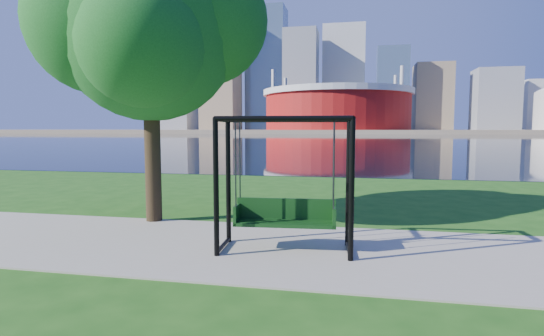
# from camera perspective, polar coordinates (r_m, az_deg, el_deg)

# --- Properties ---
(ground) EXTENTS (900.00, 900.00, 0.00)m
(ground) POSITION_cam_1_polar(r_m,az_deg,el_deg) (8.81, -1.50, -9.88)
(ground) COLOR #1E5114
(ground) RESTS_ON ground
(path) EXTENTS (120.00, 4.00, 0.03)m
(path) POSITION_cam_1_polar(r_m,az_deg,el_deg) (8.33, -2.28, -10.66)
(path) COLOR #9E937F
(path) RESTS_ON ground
(river) EXTENTS (900.00, 180.00, 0.02)m
(river) POSITION_cam_1_polar(r_m,az_deg,el_deg) (110.32, 10.51, 3.95)
(river) COLOR black
(river) RESTS_ON ground
(far_bank) EXTENTS (900.00, 228.00, 2.00)m
(far_bank) POSITION_cam_1_polar(r_m,az_deg,el_deg) (314.29, 11.17, 4.89)
(far_bank) COLOR #937F60
(far_bank) RESTS_ON ground
(stadium) EXTENTS (83.00, 83.00, 32.00)m
(stadium) POSITION_cam_1_polar(r_m,az_deg,el_deg) (243.87, 8.75, 7.97)
(stadium) COLOR maroon
(stadium) RESTS_ON far_bank
(skyline) EXTENTS (392.00, 66.00, 96.50)m
(skyline) POSITION_cam_1_polar(r_m,az_deg,el_deg) (329.45, 10.54, 10.99)
(skyline) COLOR gray
(skyline) RESTS_ON far_bank
(swing) EXTENTS (2.54, 1.26, 2.53)m
(swing) POSITION_cam_1_polar(r_m,az_deg,el_deg) (7.90, 1.78, -2.59)
(swing) COLOR black
(swing) RESTS_ON ground
(park_tree) EXTENTS (5.51, 4.98, 6.85)m
(park_tree) POSITION_cam_1_polar(r_m,az_deg,el_deg) (11.18, -16.26, 17.74)
(park_tree) COLOR black
(park_tree) RESTS_ON ground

